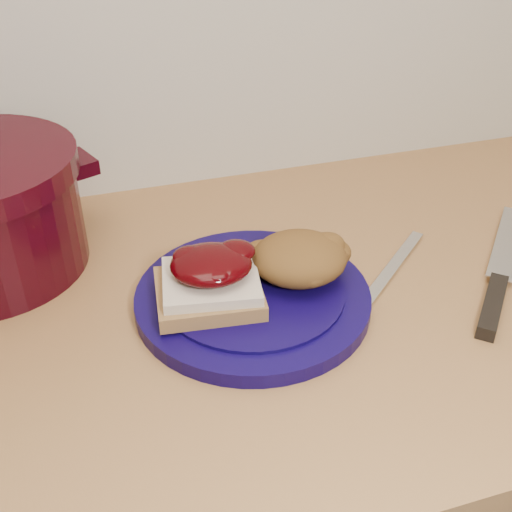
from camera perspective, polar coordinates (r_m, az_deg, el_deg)
name	(u,v)px	position (r m, az deg, el deg)	size (l,w,h in m)	color
plate	(253,298)	(0.71, -0.29, -3.79)	(0.26, 0.26, 0.02)	#0B043A
sandwich	(210,280)	(0.67, -4.10, -2.11)	(0.12, 0.11, 0.05)	olive
stuffing_mound	(299,258)	(0.70, 3.86, -0.21)	(0.11, 0.09, 0.05)	brown
chef_knife	(497,287)	(0.77, 20.65, -2.57)	(0.21, 0.23, 0.02)	black
butter_knife	(392,268)	(0.78, 11.99, -1.05)	(0.18, 0.01, 0.00)	silver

